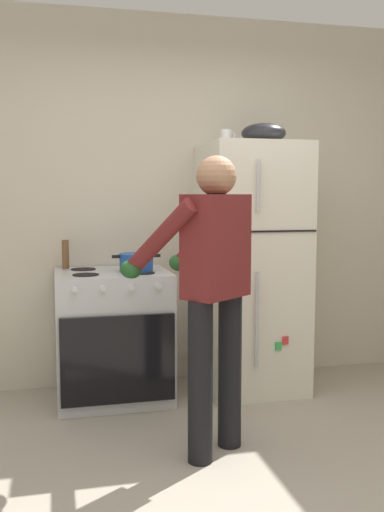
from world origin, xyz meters
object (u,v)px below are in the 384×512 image
at_px(person_cook, 210,278).
at_px(stove_range, 113,336).
at_px(red_pot, 136,262).
at_px(coffee_mug, 226,136).
at_px(pepper_mill, 66,254).
at_px(refrigerator, 251,268).
at_px(mixing_bowl, 264,133).

bearing_deg(person_cook, stove_range, 113.80).
bearing_deg(red_pot, stove_range, 166.08).
bearing_deg(coffee_mug, person_cook, -111.25).
xyz_separation_m(coffee_mug, pepper_mill, (-1.12, 0.15, -0.82)).
relative_size(refrigerator, pepper_mill, 8.90).
bearing_deg(pepper_mill, red_pot, -28.52).
xyz_separation_m(stove_range, pepper_mill, (-0.30, 0.21, 0.55)).
height_order(stove_range, red_pot, red_pot).
bearing_deg(red_pot, person_cook, -74.06).
bearing_deg(pepper_mill, person_cook, -58.27).
distance_m(refrigerator, stove_range, 1.09).
bearing_deg(stove_range, red_pot, -13.92).
relative_size(refrigerator, mixing_bowl, 5.62).
xyz_separation_m(refrigerator, red_pot, (-0.84, -0.05, 0.07)).
xyz_separation_m(stove_range, person_cook, (0.42, -0.96, 0.52)).
height_order(person_cook, red_pot, person_cook).
height_order(red_pot, coffee_mug, coffee_mug).
bearing_deg(refrigerator, mixing_bowl, 0.21).
bearing_deg(stove_range, refrigerator, 0.58).
relative_size(refrigerator, coffee_mug, 15.69).
relative_size(pepper_mill, mixing_bowl, 0.63).
xyz_separation_m(red_pot, mixing_bowl, (0.92, 0.05, 0.88)).
height_order(coffee_mug, pepper_mill, coffee_mug).
height_order(stove_range, person_cook, person_cook).
bearing_deg(person_cook, refrigerator, 59.35).
bearing_deg(mixing_bowl, stove_range, -179.45).
height_order(stove_range, coffee_mug, coffee_mug).
height_order(refrigerator, mixing_bowl, mixing_bowl).
height_order(person_cook, coffee_mug, coffee_mug).
xyz_separation_m(refrigerator, pepper_mill, (-1.30, 0.20, 0.11)).
bearing_deg(stove_range, mixing_bowl, 0.55).
bearing_deg(pepper_mill, refrigerator, -8.79).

